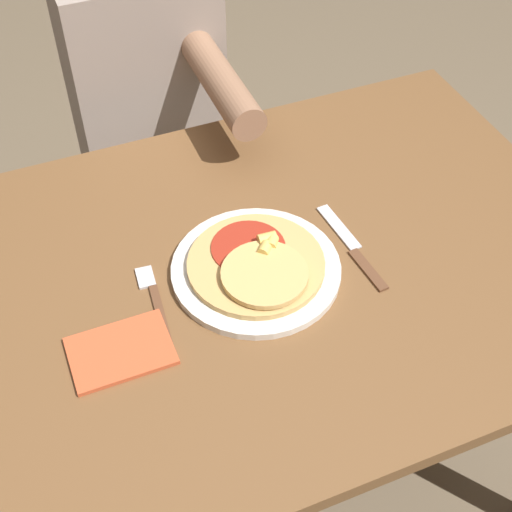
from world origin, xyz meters
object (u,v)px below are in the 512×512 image
fork (154,300)px  dining_table (277,304)px  person_diner (149,106)px  knife (353,248)px  plate (256,269)px  pizza (258,265)px

fork → dining_table: bearing=1.3°
dining_table → person_diner: (-0.05, 0.65, 0.03)m
dining_table → knife: 0.18m
plate → dining_table: bearing=12.5°
person_diner → plate: bearing=-89.5°
fork → person_diner: person_diner is taller
plate → fork: size_ratio=1.62×
dining_table → person_diner: bearing=94.6°
knife → person_diner: size_ratio=0.19×
plate → pizza: size_ratio=1.24×
dining_table → pizza: (-0.05, -0.02, 0.14)m
plate → pizza: 0.02m
person_diner → pizza: bearing=-89.4°
plate → pizza: bearing=-79.8°
fork → pizza: bearing=-3.5°
fork → person_diner: (0.17, 0.65, -0.09)m
person_diner → dining_table: bearing=-85.4°
knife → person_diner: bearing=105.3°
fork → person_diner: size_ratio=0.15×
plate → person_diner: 0.66m
dining_table → knife: (0.13, -0.02, 0.12)m
knife → person_diner: 0.70m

